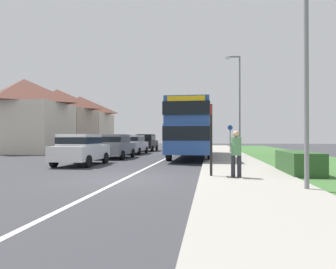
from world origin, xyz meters
TOP-DOWN VIEW (x-y plane):
  - ground_plane at (0.00, 0.00)m, footprint 120.00×120.00m
  - lane_marking_centre at (0.00, 8.00)m, footprint 0.14×60.00m
  - pavement_near_side at (4.20, 6.00)m, footprint 3.20×68.00m
  - grass_verge_seaward at (8.50, 6.00)m, footprint 6.00×68.00m
  - roadside_hedge at (6.30, 1.90)m, footprint 1.10×2.96m
  - double_decker_bus at (1.72, 11.48)m, footprint 2.80×11.49m
  - parked_car_white at (-3.64, 4.72)m, footprint 1.92×3.92m
  - parked_car_grey at (-3.48, 9.92)m, footprint 1.99×4.23m
  - parked_car_silver at (-3.61, 15.37)m, footprint 1.95×4.58m
  - parked_car_black at (-3.60, 20.98)m, footprint 1.93×4.15m
  - pedestrian_at_stop at (3.82, 0.07)m, footprint 0.34×0.34m
  - bus_stop_sign at (3.00, 0.40)m, footprint 0.09×0.52m
  - cycle_route_sign at (4.76, 17.23)m, footprint 0.44×0.08m
  - street_lamp_near at (5.33, -1.95)m, footprint 1.14×0.20m
  - street_lamp_mid at (5.11, 13.24)m, footprint 1.14×0.20m
  - house_terrace_far_side at (-14.02, 21.83)m, footprint 7.49×18.10m

SIDE VIEW (x-z plane):
  - ground_plane at x=0.00m, z-range 0.00..0.00m
  - lane_marking_centre at x=0.00m, z-range 0.00..0.01m
  - grass_verge_seaward at x=8.50m, z-range 0.00..0.08m
  - pavement_near_side at x=4.20m, z-range 0.00..0.12m
  - roadside_hedge at x=6.30m, z-range 0.00..0.90m
  - parked_car_white at x=-3.64m, z-range 0.08..1.69m
  - parked_car_silver at x=-3.61m, z-range 0.08..1.72m
  - parked_car_grey at x=-3.48m, z-range 0.08..1.72m
  - parked_car_black at x=-3.60m, z-range 0.08..1.83m
  - pedestrian_at_stop at x=3.82m, z-range 0.14..1.81m
  - cycle_route_sign at x=4.76m, z-range 0.17..2.69m
  - bus_stop_sign at x=3.00m, z-range 0.24..2.84m
  - double_decker_bus at x=1.72m, z-range 0.29..3.99m
  - house_terrace_far_side at x=-14.02m, z-range 0.00..6.83m
  - street_lamp_near at x=5.33m, z-range 0.55..7.73m
  - street_lamp_mid at x=5.11m, z-range 0.55..8.14m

